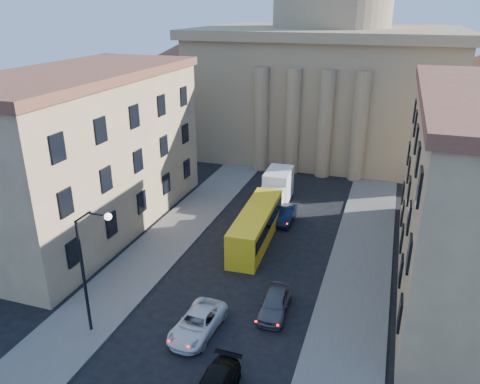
% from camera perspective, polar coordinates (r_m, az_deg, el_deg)
% --- Properties ---
extents(sidewalk_left, '(5.00, 60.00, 0.15)m').
position_cam_1_polar(sidewalk_left, '(40.85, -10.76, -7.60)').
color(sidewalk_left, '#595652').
rests_on(sidewalk_left, ground).
extents(sidewalk_right, '(5.00, 60.00, 0.15)m').
position_cam_1_polar(sidewalk_right, '(36.59, 13.84, -11.68)').
color(sidewalk_right, '#595652').
rests_on(sidewalk_right, ground).
extents(church, '(68.02, 28.76, 36.60)m').
position_cam_1_polar(church, '(69.34, 10.62, 14.87)').
color(church, '#8E7457').
rests_on(church, ground).
extents(building_left, '(11.60, 26.60, 14.70)m').
position_cam_1_polar(building_left, '(45.55, -18.44, 4.83)').
color(building_left, tan).
rests_on(building_left, ground).
extents(street_lamp, '(2.62, 0.44, 8.83)m').
position_cam_1_polar(street_lamp, '(30.36, -17.96, -8.12)').
color(street_lamp, black).
rests_on(street_lamp, ground).
extents(car_left_mid, '(2.69, 5.31, 1.44)m').
position_cam_1_polar(car_left_mid, '(31.59, -5.21, -15.65)').
color(car_left_mid, silver).
rests_on(car_left_mid, ground).
extents(car_right_far, '(2.09, 4.64, 1.55)m').
position_cam_1_polar(car_right_far, '(33.23, 4.27, -13.36)').
color(car_right_far, '#4C4C51').
rests_on(car_right_far, ground).
extents(car_right_distant, '(1.58, 4.45, 1.46)m').
position_cam_1_polar(car_right_distant, '(46.16, 5.63, -2.79)').
color(car_right_distant, black).
rests_on(car_right_distant, ground).
extents(city_bus, '(3.01, 11.07, 3.09)m').
position_cam_1_polar(city_bus, '(41.77, 1.98, -4.05)').
color(city_bus, yellow).
rests_on(city_bus, ground).
extents(box_truck, '(2.76, 6.52, 3.53)m').
position_cam_1_polar(box_truck, '(49.71, 4.47, 0.28)').
color(box_truck, silver).
rests_on(box_truck, ground).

